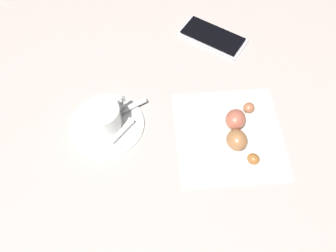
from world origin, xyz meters
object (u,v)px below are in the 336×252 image
at_px(cell_phone, 213,37).
at_px(saucer, 107,124).
at_px(sugar_packet, 120,130).
at_px(croissant, 238,130).
at_px(teaspoon, 106,119).
at_px(napkin, 229,133).
at_px(espresso_cup, 104,117).

bearing_deg(cell_phone, saucer, 54.13).
height_order(sugar_packet, croissant, croissant).
height_order(croissant, cell_phone, croissant).
bearing_deg(saucer, teaspoon, -60.52).
xyz_separation_m(sugar_packet, napkin, (-0.20, -0.02, -0.01)).
bearing_deg(saucer, napkin, -177.17).
relative_size(saucer, cell_phone, 0.86).
distance_m(croissant, cell_phone, 0.24).
distance_m(espresso_cup, croissant, 0.24).
relative_size(saucer, sugar_packet, 2.34).
xyz_separation_m(saucer, sugar_packet, (-0.03, 0.01, 0.01)).
xyz_separation_m(saucer, teaspoon, (0.00, -0.01, 0.01)).
relative_size(napkin, cell_phone, 1.23).
height_order(espresso_cup, napkin, espresso_cup).
height_order(saucer, cell_phone, same).
xyz_separation_m(teaspoon, sugar_packet, (-0.03, 0.02, 0.00)).
xyz_separation_m(saucer, napkin, (-0.22, -0.01, -0.00)).
bearing_deg(sugar_packet, espresso_cup, 103.12).
bearing_deg(sugar_packet, croissant, -53.00).
distance_m(teaspoon, napkin, 0.23).
bearing_deg(espresso_cup, sugar_packet, 162.12).
xyz_separation_m(sugar_packet, cell_phone, (-0.15, -0.26, -0.01)).
relative_size(teaspoon, cell_phone, 0.69).
bearing_deg(cell_phone, croissant, 104.25).
xyz_separation_m(saucer, espresso_cup, (0.00, 0.00, 0.03)).
bearing_deg(napkin, saucer, 2.83).
bearing_deg(espresso_cup, teaspoon, -71.91).
bearing_deg(espresso_cup, cell_phone, -125.55).
xyz_separation_m(espresso_cup, teaspoon, (0.00, -0.01, -0.02)).
distance_m(saucer, sugar_packet, 0.03).
height_order(saucer, espresso_cup, espresso_cup).
relative_size(croissant, cell_phone, 0.85).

